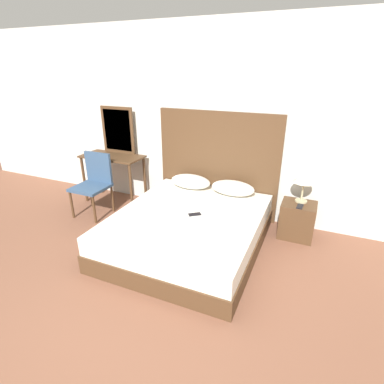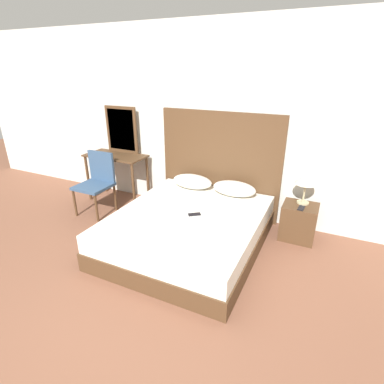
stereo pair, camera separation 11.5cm
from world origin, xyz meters
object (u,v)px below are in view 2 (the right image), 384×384
Objects in this scene: phone_on_bed at (194,214)px; table_lamp at (306,180)px; chair at (97,179)px; bed at (189,230)px; nightstand at (298,222)px; phone_on_nightstand at (301,208)px; vanity_desk at (116,163)px.

table_lamp reaches higher than phone_on_bed.
chair reaches higher than table_lamp.
bed is 1.60m from table_lamp.
phone_on_bed is 1.79m from chair.
bed is 1.44m from nightstand.
chair is (-1.69, 0.29, 0.31)m from bed.
nightstand is at bearing 32.26° from bed.
table_lamp is 0.36m from phone_on_nightstand.
bed is 2.01× the size of vanity_desk.
phone_on_bed is at bearing -146.28° from nightstand.
bed is 4.21× the size of nightstand.
table_lamp is (1.15, 0.84, 0.35)m from phone_on_bed.
phone_on_bed is (0.08, 0.01, 0.23)m from bed.
nightstand is 1.19× the size of table_lamp.
chair is (-0.01, -0.46, -0.12)m from vanity_desk.
table_lamp reaches higher than phone_on_nightstand.
table_lamp is at bearing 34.51° from bed.
bed is at bearing -174.86° from phone_on_bed.
phone_on_bed is at bearing -143.98° from table_lamp.
phone_on_bed is at bearing 5.14° from bed.
vanity_desk is 0.48m from chair.
bed is 12.93× the size of phone_on_nightstand.
table_lamp is (0.01, 0.08, 0.56)m from nightstand.
vanity_desk is 1.08× the size of chair.
table_lamp is at bearing 82.58° from nightstand.
bed is at bearing -151.27° from phone_on_nightstand.
vanity_desk is at bearing 155.88° from bed.
vanity_desk is at bearing 89.30° from chair.
nightstand is 2.96m from chair.
bed is at bearing -145.49° from table_lamp.
table_lamp is at bearing 36.02° from phone_on_bed.
nightstand is (1.22, 0.77, 0.02)m from bed.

